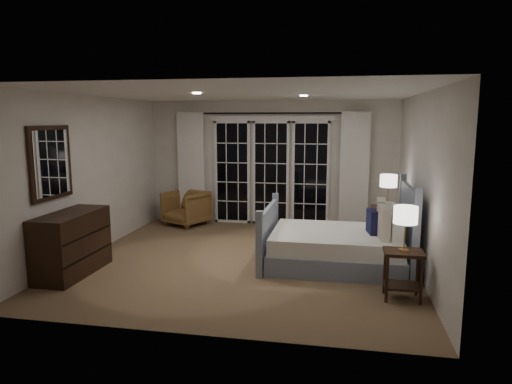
% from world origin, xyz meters
% --- Properties ---
extents(floor, '(5.00, 5.00, 0.00)m').
position_xyz_m(floor, '(0.00, 0.00, 0.00)').
color(floor, olive).
rests_on(floor, ground).
extents(ceiling, '(5.00, 5.00, 0.00)m').
position_xyz_m(ceiling, '(0.00, 0.00, 2.50)').
color(ceiling, silver).
rests_on(ceiling, wall_back).
extents(wall_left, '(0.02, 5.00, 2.50)m').
position_xyz_m(wall_left, '(-2.50, 0.00, 1.25)').
color(wall_left, silver).
rests_on(wall_left, floor).
extents(wall_right, '(0.02, 5.00, 2.50)m').
position_xyz_m(wall_right, '(2.50, 0.00, 1.25)').
color(wall_right, silver).
rests_on(wall_right, floor).
extents(wall_back, '(5.00, 0.02, 2.50)m').
position_xyz_m(wall_back, '(0.00, 2.50, 1.25)').
color(wall_back, silver).
rests_on(wall_back, floor).
extents(wall_front, '(5.00, 0.02, 2.50)m').
position_xyz_m(wall_front, '(0.00, -2.50, 1.25)').
color(wall_front, silver).
rests_on(wall_front, floor).
extents(french_doors, '(2.50, 0.04, 2.20)m').
position_xyz_m(french_doors, '(0.00, 2.46, 1.09)').
color(french_doors, black).
rests_on(french_doors, wall_back).
extents(curtain_rod, '(3.50, 0.03, 0.03)m').
position_xyz_m(curtain_rod, '(0.00, 2.40, 2.25)').
color(curtain_rod, black).
rests_on(curtain_rod, wall_back).
extents(curtain_left, '(0.55, 0.10, 2.25)m').
position_xyz_m(curtain_left, '(-1.65, 2.38, 1.15)').
color(curtain_left, white).
rests_on(curtain_left, curtain_rod).
extents(curtain_right, '(0.55, 0.10, 2.25)m').
position_xyz_m(curtain_right, '(1.65, 2.38, 1.15)').
color(curtain_right, white).
rests_on(curtain_right, curtain_rod).
extents(downlight_a, '(0.12, 0.12, 0.01)m').
position_xyz_m(downlight_a, '(0.80, 0.60, 2.49)').
color(downlight_a, white).
rests_on(downlight_a, ceiling).
extents(downlight_b, '(0.12, 0.12, 0.01)m').
position_xyz_m(downlight_b, '(-0.60, -0.40, 2.49)').
color(downlight_b, white).
rests_on(downlight_b, ceiling).
extents(bed, '(2.07, 1.48, 1.20)m').
position_xyz_m(bed, '(1.42, 0.01, 0.31)').
color(bed, gray).
rests_on(bed, floor).
extents(nightstand_left, '(0.46, 0.36, 0.59)m').
position_xyz_m(nightstand_left, '(2.16, -1.15, 0.39)').
color(nightstand_left, black).
rests_on(nightstand_left, floor).
extents(nightstand_right, '(0.53, 0.42, 0.68)m').
position_xyz_m(nightstand_right, '(2.18, 1.17, 0.45)').
color(nightstand_right, black).
rests_on(nightstand_right, floor).
extents(lamp_left, '(0.28, 0.28, 0.54)m').
position_xyz_m(lamp_left, '(2.16, -1.15, 1.02)').
color(lamp_left, tan).
rests_on(lamp_left, nightstand_left).
extents(lamp_right, '(0.28, 0.28, 0.54)m').
position_xyz_m(lamp_right, '(2.18, 1.17, 1.12)').
color(lamp_right, tan).
rests_on(lamp_right, nightstand_right).
extents(armchair, '(1.01, 1.02, 0.70)m').
position_xyz_m(armchair, '(-1.68, 2.07, 0.35)').
color(armchair, brown).
rests_on(armchair, floor).
extents(dresser, '(0.52, 1.23, 0.87)m').
position_xyz_m(dresser, '(-2.23, -1.07, 0.43)').
color(dresser, black).
rests_on(dresser, floor).
extents(mirror, '(0.05, 0.85, 1.00)m').
position_xyz_m(mirror, '(-2.47, -1.07, 1.55)').
color(mirror, black).
rests_on(mirror, wall_left).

